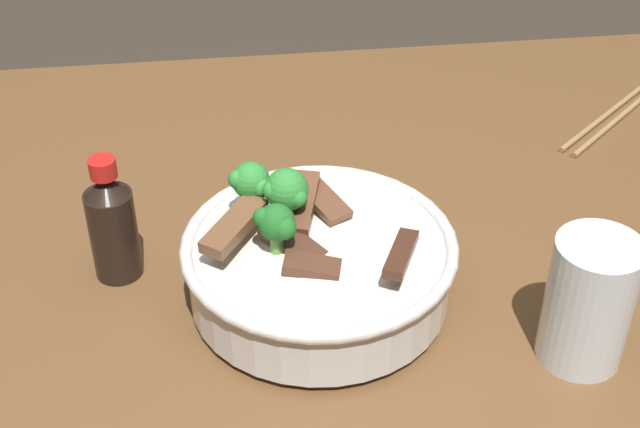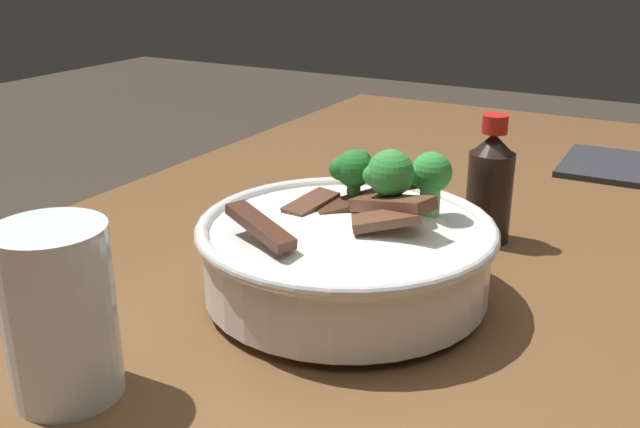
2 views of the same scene
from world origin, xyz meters
name	(u,v)px [view 1 (image 1 of 2)]	position (x,y,z in m)	size (l,w,h in m)	color
dining_table	(219,361)	(0.00, 0.00, 0.67)	(1.41, 0.90, 0.80)	brown
rice_bowl	(318,260)	(-0.10, 0.06, 0.85)	(0.25, 0.25, 0.13)	white
drinking_glass	(587,310)	(-0.31, 0.16, 0.85)	(0.07, 0.07, 0.12)	white
chopsticks_pair	(613,116)	(-0.50, -0.22, 0.80)	(0.18, 0.16, 0.01)	#9E7A4C
soy_sauce_bottle	(112,227)	(0.09, 0.00, 0.86)	(0.05, 0.05, 0.13)	black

